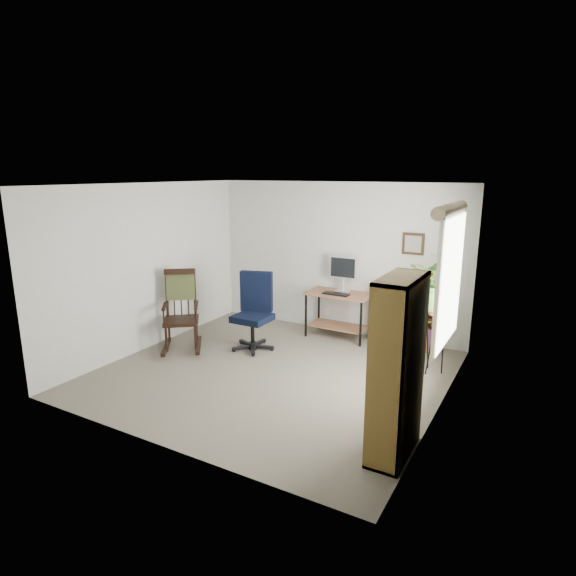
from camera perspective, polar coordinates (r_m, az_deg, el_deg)
The scene contains 18 objects.
floor at distance 6.37m, azimuth -1.79°, elevation -9.97°, with size 4.20×4.00×0.00m, color slate.
ceiling at distance 5.84m, azimuth -1.97°, elevation 12.16°, with size 4.20×4.00×0.00m, color silver.
wall_back at distance 7.73m, azimuth 5.83°, elevation 3.53°, with size 4.20×0.00×2.40m, color silver.
wall_front at distance 4.47m, azimuth -15.33°, elevation -4.49°, with size 4.20×0.00×2.40m, color silver.
wall_left at distance 7.28m, azimuth -16.17°, elevation 2.42°, with size 0.00×4.00×2.40m, color silver.
wall_right at distance 5.25m, azimuth 18.15°, elevation -1.97°, with size 0.00×4.00×2.40m, color silver.
window at distance 5.50m, azimuth 18.52°, elevation 0.84°, with size 0.12×1.20×1.50m, color white, non-canonical shape.
desk at distance 7.59m, azimuth 6.02°, elevation -3.21°, with size 0.99×0.55×0.72m, color #925F40, non-canonical shape.
monitor at distance 7.56m, azimuth 6.56°, elevation 1.70°, with size 0.46×0.16×0.56m, color silver, non-canonical shape.
keyboard at distance 7.39m, azimuth 5.72°, elevation -0.70°, with size 0.40×0.15×0.03m, color black.
office_chair at distance 6.99m, azimuth -4.26°, elevation -2.84°, with size 0.62×0.62×1.14m, color black, non-canonical shape.
rocking_chair at distance 7.16m, azimuth -12.62°, elevation -2.57°, with size 0.61×1.02×1.19m, color black, non-canonical shape.
low_bookshelf at distance 7.35m, azimuth 13.81°, elevation -3.22°, with size 0.89×0.30×0.94m, color brown, non-canonical shape.
tall_bookshelf at distance 4.45m, azimuth 12.79°, elevation -9.30°, with size 0.32×0.74×1.68m, color brown, non-canonical shape.
plant_stand at distance 6.49m, azimuth 16.92°, elevation -5.75°, with size 0.25×0.25×0.92m, color black, non-canonical shape.
spider_plant at distance 6.22m, azimuth 17.63°, elevation 4.07°, with size 1.69×1.88×1.46m, color #315E21.
potted_plant_small at distance 7.16m, azimuth 16.22°, elevation 0.51°, with size 0.13×0.24×0.11m, color #315E21.
framed_picture at distance 7.26m, azimuth 14.61°, elevation 5.08°, with size 0.32×0.04×0.32m, color black, non-canonical shape.
Camera 1 is at (3.03, -4.99, 2.56)m, focal length 30.00 mm.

